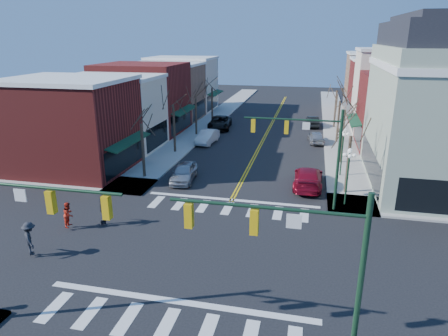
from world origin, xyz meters
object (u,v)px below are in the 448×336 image
Objects in this scene: lamppost_corner at (348,167)px; car_right_mid at (316,137)px; lamppost_midblock at (343,144)px; pedestrian_dark_b at (30,238)px; pedestrian_red_b at (69,214)px; pedestrian_dark_a at (103,209)px; car_right_near at (308,178)px; car_left_far at (220,123)px; car_left_near at (184,172)px; car_left_mid at (207,137)px; car_right_far at (312,121)px.

car_right_mid is at bearing 96.78° from lamppost_corner.
pedestrian_dark_b is at bearing -134.94° from lamppost_midblock.
pedestrian_dark_a is (1.89, 0.91, 0.15)m from pedestrian_red_b.
lamppost_midblock is 2.23× the size of pedestrian_dark_a.
lamppost_midblock is at bearing -88.39° from pedestrian_dark_b.
pedestrian_red_b reaches higher than car_right_near.
car_right_mid is 27.89m from pedestrian_dark_a.
lamppost_midblock reaches higher than car_left_far.
lamppost_corner is 13.42m from car_left_near.
car_left_near is 2.29× the size of pedestrian_dark_a.
lamppost_midblock is 22.42m from pedestrian_red_b.
car_right_near reaches higher than car_left_near.
car_left_near is at bearing 126.82° from pedestrian_dark_a.
pedestrian_dark_b reaches higher than car_left_far.
pedestrian_red_b is at bearing -141.13° from lamppost_midblock.
lamppost_midblock is 16.78m from car_left_mid.
lamppost_corner is at bearing 75.25° from pedestrian_dark_a.
pedestrian_red_b is (-17.39, -14.01, -1.99)m from lamppost_midblock.
car_right_far is 2.22× the size of pedestrian_dark_a.
car_right_near is (11.89, -19.37, -0.01)m from car_left_far.
pedestrian_dark_b is at bearing -92.68° from car_left_mid.
car_right_near is at bearing 84.14° from car_right_far.
pedestrian_dark_a is at bearing 63.13° from car_right_far.
car_right_near is 16.19m from pedestrian_dark_a.
car_left_near reaches higher than car_right_far.
lamppost_corner reaches higher than car_left_mid.
car_right_near reaches higher than car_right_mid.
car_right_mid is at bearing 87.72° from car_right_far.
car_right_far is at bearing -94.50° from car_right_mid.
car_right_far is at bearing 61.28° from car_left_near.
car_left_mid is 2.36× the size of pedestrian_dark_a.
car_left_far is 1.47× the size of car_right_mid.
pedestrian_dark_b reaches higher than car_left_mid.
car_left_far reaches higher than car_right_far.
car_left_far is at bearing 12.48° from car_right_far.
lamppost_corner is at bearing -77.49° from pedestrian_red_b.
pedestrian_red_b reaches higher than car_right_mid.
lamppost_corner is at bearing -90.00° from lamppost_midblock.
pedestrian_dark_b is (-0.10, -3.51, 0.14)m from pedestrian_red_b.
car_right_far is at bearing -89.57° from car_right_near.
car_left_mid is 2.39× the size of pedestrian_dark_b.
car_left_near is (-13.00, 2.50, -2.20)m from lamppost_corner.
lamppost_corner is 27.07m from car_left_far.
lamppost_corner is 20.85m from car_left_mid.
pedestrian_red_b is at bearing -93.52° from car_left_mid.
lamppost_midblock is 0.97× the size of car_left_near.
lamppost_midblock is 24.83m from pedestrian_dark_b.
car_right_far is at bearing 12.18° from car_left_far.
lamppost_midblock reaches higher than car_right_mid.
lamppost_corner reaches higher than car_right_far.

